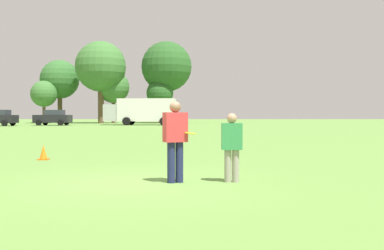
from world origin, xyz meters
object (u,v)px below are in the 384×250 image
traffic_cone (46,153)px  parked_car_mid_left (1,118)px  box_truck (144,111)px  frisbee (192,133)px  player_thrower (178,137)px  player_defender (234,144)px  parked_car_center (56,117)px

traffic_cone → parked_car_mid_left: 41.14m
box_truck → frisbee: bearing=-82.5°
box_truck → player_thrower: bearing=-82.9°
traffic_cone → box_truck: box_truck is taller
player_thrower → player_defender: size_ratio=1.17×
player_defender → box_truck: (-6.91, 45.53, 0.92)m
parked_car_mid_left → box_truck: (15.88, 3.47, 0.83)m
player_thrower → parked_car_mid_left: bearing=117.1°
traffic_cone → player_thrower: bearing=-47.6°
frisbee → traffic_cone: frisbee is taller
parked_car_center → box_truck: size_ratio=0.50×
player_defender → box_truck: size_ratio=0.17×
frisbee → parked_car_center: parked_car_center is taller
frisbee → box_truck: 46.01m
player_defender → traffic_cone: size_ratio=3.10×
frisbee → parked_car_center: 47.36m
player_thrower → traffic_cone: (-4.37, 4.78, -0.75)m
player_thrower → player_defender: player_thrower is taller
parked_car_center → traffic_cone: bearing=-73.6°
parked_car_mid_left → box_truck: 16.28m
frisbee → traffic_cone: size_ratio=0.57×
player_defender → frisbee: (-0.90, -0.08, 0.22)m
player_thrower → box_truck: (-5.70, 45.60, 0.77)m
traffic_cone → box_truck: size_ratio=0.06×
player_thrower → frisbee: 0.33m
player_defender → parked_car_mid_left: 47.84m
traffic_cone → box_truck: 40.87m
frisbee → parked_car_center: (-16.35, 44.45, -0.13)m
parked_car_mid_left → parked_car_center: size_ratio=1.00×
parked_car_mid_left → parked_car_center: (5.54, 2.31, 0.00)m
player_thrower → parked_car_mid_left: size_ratio=0.40×
frisbee → traffic_cone: bearing=134.4°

